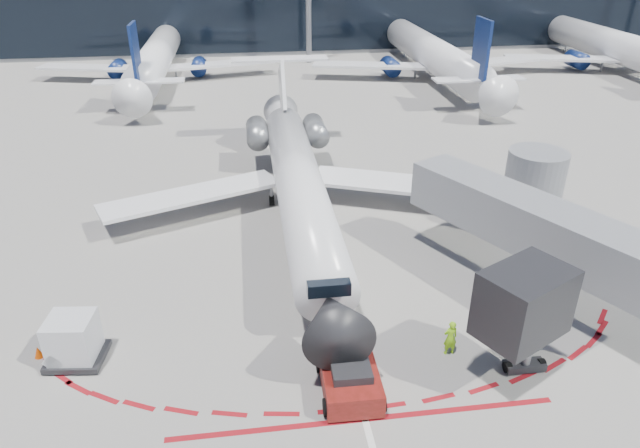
{
  "coord_description": "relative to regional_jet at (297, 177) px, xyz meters",
  "views": [
    {
      "loc": [
        -3.56,
        -25.88,
        15.6
      ],
      "look_at": [
        -0.1,
        -0.26,
        2.03
      ],
      "focal_mm": 32.0,
      "sensor_mm": 36.0,
      "label": 1
    }
  ],
  "objects": [
    {
      "name": "bg_airliner_0",
      "position": [
        -12.3,
        36.49,
        2.57
      ],
      "size": [
        30.84,
        32.65,
        9.98
      ],
      "primitive_type": null,
      "color": "silver",
      "rests_on": "ground"
    },
    {
      "name": "ramp_worker",
      "position": [
        4.84,
        -13.64,
        -1.61
      ],
      "size": [
        0.61,
        0.43,
        1.6
      ],
      "primitive_type": "imported",
      "rotation": [
        0.0,
        0.0,
        3.23
      ],
      "color": "#9DF81A",
      "rests_on": "ground"
    },
    {
      "name": "apron_stop_bar",
      "position": [
        0.71,
        -16.67,
        -2.41
      ],
      "size": [
        14.0,
        0.25,
        0.01
      ],
      "primitive_type": "cube",
      "color": "maroon",
      "rests_on": "ground"
    },
    {
      "name": "regional_jet",
      "position": [
        0.0,
        0.0,
        0.0
      ],
      "size": [
        23.42,
        28.88,
        7.23
      ],
      "color": "silver",
      "rests_on": "ground"
    },
    {
      "name": "pushback_tug",
      "position": [
        0.42,
        -15.15,
        -1.81
      ],
      "size": [
        2.31,
        5.3,
        1.37
      ],
      "rotation": [
        0.0,
        0.0,
        -0.02
      ],
      "color": "#51120B",
      "rests_on": "ground"
    },
    {
      "name": "bg_airliner_2",
      "position": [
        42.04,
        34.0,
        2.78
      ],
      "size": [
        32.13,
        34.02,
        10.39
      ],
      "primitive_type": null,
      "color": "silver",
      "rests_on": "ground"
    },
    {
      "name": "bg_airliner_1",
      "position": [
        18.76,
        33.29,
        2.78
      ],
      "size": [
        32.1,
        33.99,
        10.38
      ],
      "primitive_type": null,
      "color": "silver",
      "rests_on": "ground"
    },
    {
      "name": "safety_cone_left",
      "position": [
        -11.77,
        -11.63,
        -2.16
      ],
      "size": [
        0.36,
        0.36,
        0.51
      ],
      "primitive_type": "cone",
      "color": "#D84604",
      "rests_on": "ground"
    },
    {
      "name": "apron_centerline",
      "position": [
        0.71,
        -3.17,
        -2.41
      ],
      "size": [
        0.25,
        40.0,
        0.01
      ],
      "primitive_type": "cube",
      "color": "silver",
      "rests_on": "ground"
    },
    {
      "name": "jet_bridge",
      "position": [
        10.51,
        -8.18,
        0.59
      ],
      "size": [
        10.03,
        15.2,
        4.9
      ],
      "color": "gray",
      "rests_on": "ground"
    },
    {
      "name": "safety_cone_right",
      "position": [
        9.06,
        -12.75,
        -2.14
      ],
      "size": [
        0.4,
        0.4,
        0.56
      ],
      "primitive_type": "cone",
      "color": "#D84604",
      "rests_on": "ground"
    },
    {
      "name": "ground",
      "position": [
        0.71,
        -5.17,
        -2.42
      ],
      "size": [
        260.0,
        260.0,
        0.0
      ],
      "primitive_type": "plane",
      "color": "slate",
      "rests_on": "ground"
    },
    {
      "name": "uld_container",
      "position": [
        -10.16,
        -12.06,
        -1.39
      ],
      "size": [
        2.4,
        2.11,
        2.06
      ],
      "rotation": [
        0.0,
        0.0,
        -0.12
      ],
      "color": "black",
      "rests_on": "ground"
    }
  ]
}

